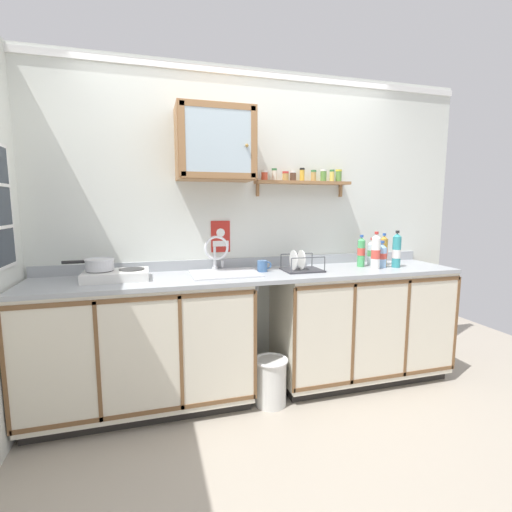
{
  "coord_description": "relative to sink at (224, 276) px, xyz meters",
  "views": [
    {
      "loc": [
        -0.77,
        -2.34,
        1.47
      ],
      "look_at": [
        0.02,
        0.4,
        1.07
      ],
      "focal_mm": 25.85,
      "sensor_mm": 36.0,
      "label": 1
    }
  ],
  "objects": [
    {
      "name": "lower_cabinet_run",
      "position": [
        -0.61,
        -0.04,
        -0.47
      ],
      "size": [
        1.54,
        0.58,
        0.93
      ],
      "color": "black",
      "rests_on": "ground"
    },
    {
      "name": "bottle_water_blue_1",
      "position": [
        1.31,
        -0.08,
        0.12
      ],
      "size": [
        0.08,
        0.08,
        0.22
      ],
      "color": "#8CB7E0",
      "rests_on": "countertop"
    },
    {
      "name": "lower_cabinet_run_right",
      "position": [
        1.15,
        -0.04,
        -0.47
      ],
      "size": [
        1.45,
        0.58,
        0.93
      ],
      "color": "black",
      "rests_on": "ground"
    },
    {
      "name": "backsplash",
      "position": [
        0.25,
        0.24,
        0.06
      ],
      "size": [
        3.23,
        0.02,
        0.08
      ],
      "primitive_type": "cube",
      "color": "#9EA3A8",
      "rests_on": "countertop"
    },
    {
      "name": "floor",
      "position": [
        0.25,
        -0.33,
        -0.94
      ],
      "size": [
        6.27,
        6.27,
        0.0
      ],
      "primitive_type": "plane",
      "color": "#9E9384",
      "rests_on": "ground"
    },
    {
      "name": "back_wall",
      "position": [
        0.25,
        0.27,
        0.33
      ],
      "size": [
        3.87,
        0.07,
        2.53
      ],
      "color": "silver",
      "rests_on": "ground"
    },
    {
      "name": "countertop",
      "position": [
        0.25,
        -0.04,
        0.0
      ],
      "size": [
        3.23,
        0.6,
        0.03
      ],
      "primitive_type": "cube",
      "color": "#9EA3A8",
      "rests_on": "lower_cabinet_run"
    },
    {
      "name": "bottle_juice_amber_4",
      "position": [
        1.4,
        0.03,
        0.14
      ],
      "size": [
        0.07,
        0.07,
        0.27
      ],
      "color": "gold",
      "rests_on": "countertop"
    },
    {
      "name": "mug",
      "position": [
        0.31,
        0.01,
        0.06
      ],
      "size": [
        0.12,
        0.08,
        0.09
      ],
      "color": "#3F6699",
      "rests_on": "countertop"
    },
    {
      "name": "sink",
      "position": [
        0.0,
        0.0,
        0.0
      ],
      "size": [
        0.5,
        0.43,
        0.4
      ],
      "color": "silver",
      "rests_on": "countertop"
    },
    {
      "name": "saucepan",
      "position": [
        -0.86,
        0.01,
        0.13
      ],
      "size": [
        0.33,
        0.19,
        0.08
      ],
      "color": "silver",
      "rests_on": "hot_plate_stove"
    },
    {
      "name": "trash_bin",
      "position": [
        0.3,
        -0.24,
        -0.76
      ],
      "size": [
        0.25,
        0.25,
        0.36
      ],
      "color": "silver",
      "rests_on": "ground"
    },
    {
      "name": "bottle_opaque_white_0",
      "position": [
        1.22,
        -0.12,
        0.15
      ],
      "size": [
        0.07,
        0.07,
        0.3
      ],
      "color": "white",
      "rests_on": "countertop"
    },
    {
      "name": "hot_plate_stove",
      "position": [
        -0.76,
        -0.01,
        0.05
      ],
      "size": [
        0.43,
        0.28,
        0.07
      ],
      "color": "silver",
      "rests_on": "countertop"
    },
    {
      "name": "bottle_detergent_teal_5",
      "position": [
        1.43,
        -0.11,
        0.15
      ],
      "size": [
        0.07,
        0.07,
        0.3
      ],
      "color": "teal",
      "rests_on": "countertop"
    },
    {
      "name": "bottle_water_clear_2",
      "position": [
        1.3,
        0.05,
        0.12
      ],
      "size": [
        0.08,
        0.08,
        0.24
      ],
      "color": "silver",
      "rests_on": "countertop"
    },
    {
      "name": "spice_shelf",
      "position": [
        0.71,
        0.18,
        0.73
      ],
      "size": [
        0.81,
        0.14,
        0.23
      ],
      "color": "#996B42"
    },
    {
      "name": "bottle_soda_green_3",
      "position": [
        1.17,
        0.01,
        0.14
      ],
      "size": [
        0.06,
        0.06,
        0.27
      ],
      "color": "#4CB266",
      "rests_on": "countertop"
    },
    {
      "name": "dish_rack",
      "position": [
        0.6,
        -0.04,
        0.05
      ],
      "size": [
        0.29,
        0.25,
        0.16
      ],
      "color": "#333338",
      "rests_on": "countertop"
    },
    {
      "name": "warning_sign",
      "position": [
        0.02,
        0.24,
        0.27
      ],
      "size": [
        0.15,
        0.01,
        0.25
      ],
      "color": "#B2261E"
    },
    {
      "name": "wall_cabinet",
      "position": [
        -0.04,
        0.08,
        0.97
      ],
      "size": [
        0.56,
        0.35,
        0.52
      ],
      "color": "#996B42"
    }
  ]
}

